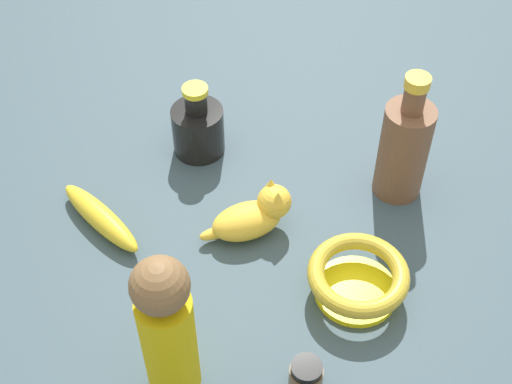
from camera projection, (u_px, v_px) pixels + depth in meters
name	position (u px, v px, depth m)	size (l,w,h in m)	color
ground	(256.00, 224.00, 1.14)	(2.00, 2.00, 0.00)	#384C56
bottle_tall	(404.00, 148.00, 1.13)	(0.08, 0.08, 0.23)	brown
bottle_short	(198.00, 127.00, 1.22)	(0.09, 0.09, 0.13)	black
person_figure_adult	(167.00, 329.00, 0.87)	(0.09, 0.09, 0.25)	gold
bowl	(359.00, 277.00, 1.03)	(0.15, 0.15, 0.06)	yellow
cat_figurine	(254.00, 214.00, 1.11)	(0.11, 0.14, 0.09)	yellow
banana	(101.00, 217.00, 1.13)	(0.18, 0.04, 0.04)	gold
nail_polish_jar	(306.00, 375.00, 0.94)	(0.04, 0.04, 0.04)	brown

